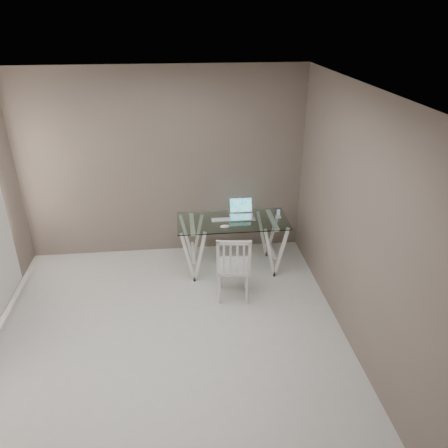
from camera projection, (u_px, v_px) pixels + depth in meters
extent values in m
plane|color=beige|center=(168.00, 350.00, 4.73)|extent=(4.50, 4.50, 0.00)
cube|color=white|center=(149.00, 95.00, 3.54)|extent=(4.00, 4.50, 0.02)
cube|color=#6A5C53|center=(163.00, 165.00, 6.14)|extent=(4.00, 0.02, 2.70)
cube|color=#6A5C53|center=(363.00, 231.00, 4.33)|extent=(0.02, 4.50, 2.70)
cube|color=silver|center=(233.00, 221.00, 5.92)|extent=(1.50, 0.70, 0.01)
cube|color=white|center=(193.00, 247.00, 6.03)|extent=(0.24, 0.62, 0.72)
cube|color=white|center=(271.00, 243.00, 6.14)|extent=(0.24, 0.62, 0.72)
cube|color=silver|center=(234.00, 266.00, 5.44)|extent=(0.46, 0.46, 0.04)
cylinder|color=silver|center=(220.00, 289.00, 5.39)|extent=(0.04, 0.04, 0.43)
cylinder|color=silver|center=(247.00, 289.00, 5.39)|extent=(0.04, 0.04, 0.43)
cylinder|color=silver|center=(220.00, 274.00, 5.70)|extent=(0.04, 0.04, 0.43)
cylinder|color=silver|center=(246.00, 275.00, 5.69)|extent=(0.04, 0.04, 0.43)
cube|color=silver|center=(234.00, 258.00, 5.16)|extent=(0.42, 0.08, 0.47)
cube|color=silver|center=(242.00, 217.00, 6.00)|extent=(0.33, 0.23, 0.01)
cube|color=#19D899|center=(241.00, 205.00, 6.09)|extent=(0.33, 0.09, 0.21)
cube|color=silver|center=(221.00, 220.00, 5.93)|extent=(0.29, 0.12, 0.01)
ellipsoid|color=white|center=(225.00, 226.00, 5.72)|extent=(0.12, 0.07, 0.04)
cube|color=white|center=(278.00, 217.00, 6.01)|extent=(0.07, 0.07, 0.01)
cube|color=black|center=(278.00, 213.00, 5.99)|extent=(0.05, 0.03, 0.11)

